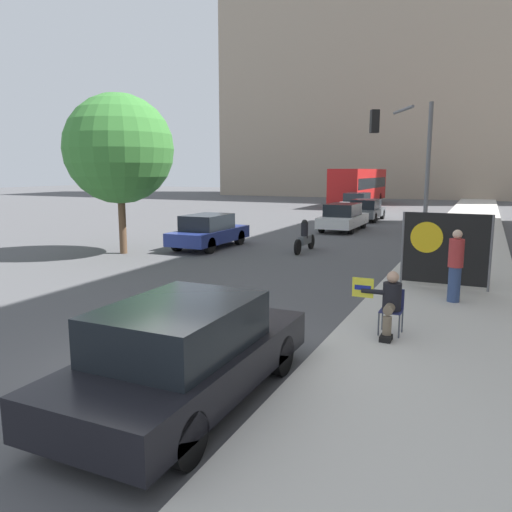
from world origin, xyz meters
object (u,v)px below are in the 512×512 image
at_px(protest_banner, 444,249).
at_px(motorcycle_on_road, 305,238).
at_px(traffic_light_pole, 408,152).
at_px(street_tree_near_curb, 119,149).
at_px(parked_car_curbside, 185,352).
at_px(car_on_road_nearest, 209,231).
at_px(jogger_on_sidewalk, 455,265).
at_px(pedestrian_behind, 421,244).
at_px(car_on_road_far_lane, 357,202).
at_px(city_bus_on_road, 359,185).
at_px(car_on_road_distant, 366,210).
at_px(seated_protester, 390,301).
at_px(car_on_road_midblock, 343,217).

xyz_separation_m(protest_banner, motorcycle_on_road, (-5.56, 5.06, -0.66)).
height_order(traffic_light_pole, street_tree_near_curb, street_tree_near_curb).
xyz_separation_m(parked_car_curbside, car_on_road_nearest, (-6.80, 12.40, -0.02)).
distance_m(jogger_on_sidewalk, pedestrian_behind, 2.93).
height_order(car_on_road_nearest, motorcycle_on_road, car_on_road_nearest).
relative_size(car_on_road_far_lane, motorcycle_on_road, 2.15).
distance_m(pedestrian_behind, city_bus_on_road, 32.88).
bearing_deg(motorcycle_on_road, car_on_road_distant, 92.42).
height_order(seated_protester, car_on_road_distant, car_on_road_distant).
bearing_deg(parked_car_curbside, car_on_road_far_lane, 99.48).
bearing_deg(car_on_road_nearest, parked_car_curbside, -61.25).
distance_m(car_on_road_nearest, street_tree_near_curb, 4.80).
xyz_separation_m(traffic_light_pole, city_bus_on_road, (-7.98, 26.61, -1.96)).
distance_m(parked_car_curbside, car_on_road_distant, 27.06).
xyz_separation_m(protest_banner, parked_car_curbside, (-2.73, -8.05, -0.48)).
height_order(pedestrian_behind, car_on_road_nearest, pedestrian_behind).
bearing_deg(protest_banner, parked_car_curbside, -108.74).
bearing_deg(car_on_road_midblock, street_tree_near_curb, -118.02).
relative_size(car_on_road_nearest, city_bus_on_road, 0.34).
height_order(traffic_light_pole, car_on_road_nearest, traffic_light_pole).
bearing_deg(motorcycle_on_road, seated_protester, -62.45).
bearing_deg(traffic_light_pole, car_on_road_distant, 108.60).
distance_m(jogger_on_sidewalk, street_tree_near_curb, 12.95).
height_order(car_on_road_nearest, car_on_road_midblock, car_on_road_midblock).
relative_size(jogger_on_sidewalk, city_bus_on_road, 0.14).
distance_m(parked_car_curbside, street_tree_near_curb, 13.78).
bearing_deg(jogger_on_sidewalk, street_tree_near_curb, -50.18).
distance_m(jogger_on_sidewalk, protest_banner, 1.45).
bearing_deg(traffic_light_pole, car_on_road_midblock, 122.63).
bearing_deg(car_on_road_nearest, motorcycle_on_road, 10.14).
distance_m(protest_banner, car_on_road_nearest, 10.49).
bearing_deg(traffic_light_pole, street_tree_near_curb, -155.42).
height_order(pedestrian_behind, parked_car_curbside, pedestrian_behind).
relative_size(motorcycle_on_road, street_tree_near_curb, 0.37).
distance_m(car_on_road_nearest, motorcycle_on_road, 4.04).
distance_m(seated_protester, traffic_light_pole, 11.24).
bearing_deg(car_on_road_distant, street_tree_near_curb, -108.57).
xyz_separation_m(protest_banner, car_on_road_far_lane, (-8.39, 25.84, -0.47)).
distance_m(parked_car_curbside, city_bus_on_road, 41.58).
distance_m(car_on_road_far_lane, city_bus_on_road, 7.31).
relative_size(car_on_road_midblock, car_on_road_distant, 1.05).
height_order(seated_protester, car_on_road_far_lane, car_on_road_far_lane).
bearing_deg(protest_banner, motorcycle_on_road, 137.69).
relative_size(car_on_road_distant, city_bus_on_road, 0.34).
bearing_deg(car_on_road_midblock, city_bus_on_road, 100.86).
height_order(jogger_on_sidewalk, city_bus_on_road, city_bus_on_road).
xyz_separation_m(pedestrian_behind, car_on_road_distant, (-5.42, 17.46, -0.42)).
distance_m(protest_banner, car_on_road_distant, 19.78).
bearing_deg(seated_protester, parked_car_curbside, -96.00).
xyz_separation_m(traffic_light_pole, parked_car_curbside, (-0.80, -14.33, -3.15)).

